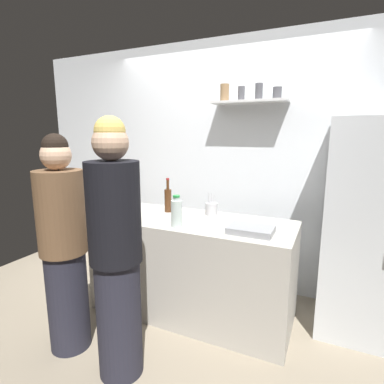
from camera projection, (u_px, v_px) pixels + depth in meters
ground_plane at (172, 344)px, 2.40m from camera, size 5.28×5.28×0.00m
back_wall_assembly at (226, 166)px, 3.27m from camera, size 4.80×0.32×2.60m
refrigerator at (361, 229)px, 2.46m from camera, size 0.57×0.67×1.77m
counter at (192, 266)px, 2.77m from camera, size 1.79×0.73×0.89m
baking_pan at (251, 230)px, 2.32m from camera, size 0.34×0.24×0.05m
utensil_holder at (211, 209)px, 2.84m from camera, size 0.11×0.11×0.22m
wine_bottle_amber_glass at (168, 199)px, 2.94m from camera, size 0.07×0.07×0.33m
wine_bottle_dark_glass at (135, 209)px, 2.57m from camera, size 0.08×0.08×0.33m
water_bottle_plastic at (176, 213)px, 2.47m from camera, size 0.09×0.09×0.26m
person_blonde at (116, 254)px, 1.97m from camera, size 0.34×0.34×1.75m
person_brown_jacket at (64, 248)px, 2.24m from camera, size 0.34×0.34×1.65m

